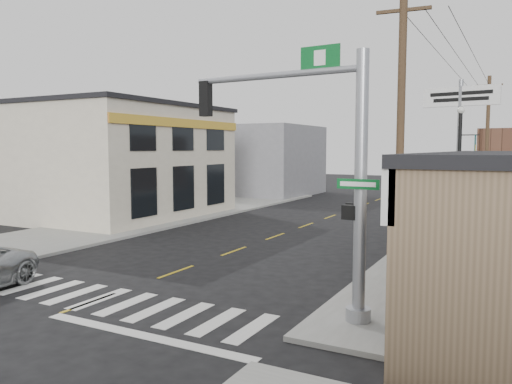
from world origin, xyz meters
The scene contains 18 objects.
ground centered at (0.00, 0.00, 0.00)m, with size 140.00×140.00×0.00m, color black.
sidewalk_right centered at (9.00, 13.00, 0.07)m, with size 6.00×38.00×0.13m, color gray.
sidewalk_left centered at (-9.00, 13.00, 0.07)m, with size 6.00×38.00×0.13m, color gray.
center_line centered at (0.00, 8.00, 0.01)m, with size 0.12×56.00×0.01m, color gold.
crosswalk centered at (0.00, 0.40, 0.01)m, with size 11.00×2.20×0.01m, color silver.
left_building centered at (-13.00, 14.00, 3.40)m, with size 12.00×12.00×6.80m, color beige.
bldg_distant_left centered at (-11.00, 32.00, 3.20)m, with size 9.00×10.00×6.40m, color gray.
traffic_signal_pole centered at (6.40, 1.76, 4.12)m, with size 5.29×0.39×6.70m.
guide_sign centered at (8.20, 8.48, 2.14)m, with size 1.80×0.14×3.15m.
fire_hydrant centered at (7.12, 6.59, 0.54)m, with size 0.24×0.24×0.75m.
ped_crossing_sign centered at (8.04, 9.05, 1.86)m, with size 0.97×0.07×2.51m.
lamp_post centered at (8.26, 13.17, 3.59)m, with size 0.78×0.61×5.98m.
dance_center_sign centered at (7.87, 16.12, 5.70)m, with size 3.52×0.22×7.49m.
bare_tree centered at (10.38, 3.44, 3.74)m, with size 2.30×2.30×4.60m.
shrub_front centered at (9.64, 4.24, 0.60)m, with size 1.24×1.24×0.93m, color #1D3513.
shrub_back centered at (8.36, 9.07, 0.50)m, with size 0.99×0.99×0.74m, color black.
utility_pole_near centered at (7.50, 4.62, 4.53)m, with size 1.49×0.22×8.59m.
utility_pole_far centered at (8.65, 23.98, 4.54)m, with size 1.50×0.22×8.60m.
Camera 1 is at (10.56, -9.88, 4.33)m, focal length 35.00 mm.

